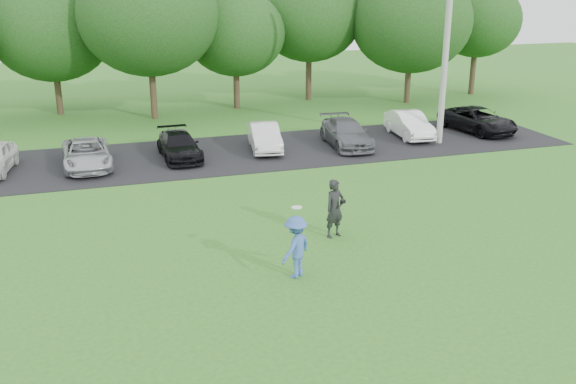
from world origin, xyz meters
name	(u,v)px	position (x,y,z in m)	size (l,w,h in m)	color
ground	(329,281)	(0.00, 0.00, 0.00)	(100.00, 100.00, 0.00)	#2E6A1E
parking_lot	(223,154)	(0.00, 13.00, 0.01)	(32.00, 6.50, 0.03)	black
utility_pole	(447,30)	(10.12, 11.89, 5.21)	(0.28, 0.28, 10.41)	#9E9F99
frisbee_player	(296,247)	(-0.73, 0.52, 0.84)	(1.24, 1.16, 1.95)	#3C60A9
camera_bystander	(335,208)	(1.23, 2.75, 0.90)	(0.76, 0.62, 1.79)	black
parked_cars	(228,141)	(0.24, 12.93, 0.62)	(28.51, 5.10, 1.24)	silver
tree_row	(210,24)	(1.51, 22.76, 4.91)	(42.39, 9.85, 8.64)	#38281C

